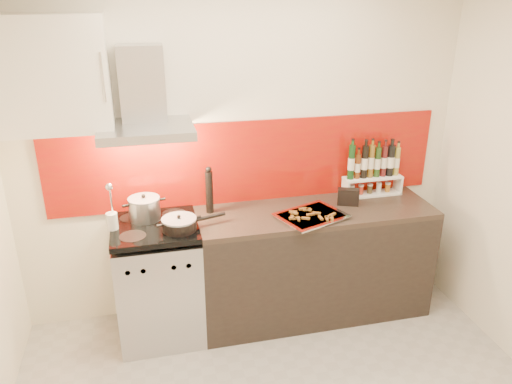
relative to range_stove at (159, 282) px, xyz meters
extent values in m
cube|color=silver|center=(0.70, 0.30, 0.86)|extent=(3.40, 0.02, 2.60)
cube|color=#9C1C08|center=(0.75, 0.29, 0.78)|extent=(3.00, 0.02, 0.64)
cube|color=#B7B7BA|center=(0.00, 0.00, -0.02)|extent=(0.60, 0.60, 0.84)
cube|color=black|center=(0.00, -0.28, -0.11)|extent=(0.50, 0.02, 0.40)
cube|color=#B7B7BA|center=(0.00, -0.28, 0.28)|extent=(0.56, 0.02, 0.12)
cube|color=#FF190C|center=(0.00, -0.29, 0.28)|extent=(0.10, 0.01, 0.04)
cube|color=black|center=(0.00, 0.00, 0.45)|extent=(0.60, 0.60, 0.04)
cube|color=black|center=(1.20, 0.00, -0.01)|extent=(1.80, 0.60, 0.86)
cube|color=black|center=(1.20, 0.00, 0.44)|extent=(1.80, 0.60, 0.04)
cube|color=#B7B7BA|center=(0.00, 0.05, 1.14)|extent=(0.62, 0.50, 0.06)
cube|color=#B7B7BA|center=(0.00, 0.20, 1.42)|extent=(0.30, 0.18, 0.50)
sphere|color=#FFD18C|center=(-0.15, 0.05, 1.10)|extent=(0.07, 0.07, 0.07)
sphere|color=#FFD18C|center=(0.15, 0.05, 1.10)|extent=(0.07, 0.07, 0.07)
cube|color=white|center=(-0.55, 0.13, 1.51)|extent=(0.70, 0.35, 0.72)
cylinder|color=#B7B7BA|center=(-0.06, 0.11, 0.55)|extent=(0.22, 0.22, 0.15)
cylinder|color=#99999E|center=(-0.06, 0.11, 0.63)|extent=(0.23, 0.23, 0.01)
sphere|color=black|center=(-0.06, 0.11, 0.65)|extent=(0.03, 0.03, 0.03)
cylinder|color=black|center=(0.17, -0.12, 0.51)|extent=(0.24, 0.24, 0.07)
cylinder|color=#99999E|center=(0.17, -0.12, 0.55)|extent=(0.24, 0.24, 0.01)
sphere|color=black|center=(0.17, -0.12, 0.57)|extent=(0.03, 0.03, 0.03)
cylinder|color=black|center=(0.39, -0.06, 0.51)|extent=(0.23, 0.09, 0.03)
cylinder|color=silver|center=(-0.28, 0.00, 0.52)|extent=(0.08, 0.08, 0.13)
cylinder|color=silver|center=(-0.27, 0.00, 0.69)|extent=(0.01, 0.06, 0.24)
sphere|color=silver|center=(-0.27, -0.05, 0.80)|extent=(0.05, 0.05, 0.05)
cylinder|color=black|center=(0.42, 0.14, 0.62)|extent=(0.06, 0.06, 0.32)
sphere|color=black|center=(0.42, 0.14, 0.80)|extent=(0.04, 0.04, 0.04)
cube|color=white|center=(1.74, 0.18, 0.47)|extent=(0.48, 0.13, 0.01)
cube|color=white|center=(1.51, 0.18, 0.53)|extent=(0.01, 0.13, 0.13)
cube|color=white|center=(1.96, 0.18, 0.53)|extent=(0.02, 0.13, 0.13)
cube|color=white|center=(1.74, 0.18, 0.61)|extent=(0.48, 0.13, 0.02)
cylinder|color=black|center=(1.54, 0.18, 0.75)|extent=(0.05, 0.05, 0.28)
cylinder|color=#5D2C0F|center=(1.60, 0.18, 0.71)|extent=(0.04, 0.04, 0.20)
cylinder|color=black|center=(1.65, 0.18, 0.75)|extent=(0.05, 0.05, 0.26)
cylinder|color=brown|center=(1.71, 0.18, 0.75)|extent=(0.05, 0.05, 0.26)
cylinder|color=#1F3915|center=(1.76, 0.18, 0.73)|extent=(0.05, 0.05, 0.24)
cylinder|color=#4B1414|center=(1.82, 0.18, 0.74)|extent=(0.05, 0.05, 0.25)
cylinder|color=black|center=(1.88, 0.18, 0.74)|extent=(0.06, 0.06, 0.25)
cylinder|color=olive|center=(1.93, 0.18, 0.73)|extent=(0.04, 0.04, 0.23)
cylinder|color=beige|center=(1.56, 0.18, 0.51)|extent=(0.04, 0.04, 0.07)
cylinder|color=#AD2E1C|center=(1.64, 0.18, 0.51)|extent=(0.04, 0.04, 0.07)
cylinder|color=#433D21|center=(1.72, 0.18, 0.51)|extent=(0.04, 0.04, 0.07)
cylinder|color=silver|center=(1.80, 0.18, 0.51)|extent=(0.04, 0.04, 0.07)
cylinder|color=#A4651B|center=(1.87, 0.18, 0.51)|extent=(0.04, 0.04, 0.06)
cube|color=black|center=(1.47, 0.04, 0.52)|extent=(0.17, 0.12, 0.14)
cube|color=silver|center=(1.12, -0.12, 0.47)|extent=(0.54, 0.48, 0.01)
cube|color=silver|center=(1.12, -0.12, 0.48)|extent=(0.57, 0.50, 0.01)
cube|color=red|center=(1.12, -0.12, 0.48)|extent=(0.49, 0.43, 0.01)
cube|color=brown|center=(0.97, -0.15, 0.49)|extent=(0.03, 0.06, 0.01)
cube|color=brown|center=(1.09, -0.02, 0.49)|extent=(0.06, 0.02, 0.01)
cube|color=brown|center=(1.12, -0.05, 0.49)|extent=(0.06, 0.05, 0.01)
cube|color=brown|center=(1.26, -0.17, 0.49)|extent=(0.06, 0.04, 0.01)
cube|color=brown|center=(1.20, -0.22, 0.49)|extent=(0.03, 0.06, 0.01)
cube|color=brown|center=(1.16, -0.12, 0.49)|extent=(0.06, 0.04, 0.01)
cube|color=brown|center=(1.16, -0.20, 0.49)|extent=(0.02, 0.06, 0.01)
cube|color=brown|center=(0.97, -0.16, 0.49)|extent=(0.06, 0.02, 0.01)
cube|color=brown|center=(1.00, -0.18, 0.49)|extent=(0.03, 0.06, 0.01)
cube|color=brown|center=(1.05, -0.19, 0.49)|extent=(0.06, 0.04, 0.01)
cube|color=brown|center=(1.22, -0.21, 0.49)|extent=(0.06, 0.02, 0.01)
cube|color=brown|center=(1.23, -0.22, 0.49)|extent=(0.03, 0.06, 0.01)
cube|color=brown|center=(1.11, -0.13, 0.49)|extent=(0.06, 0.02, 0.01)
cube|color=brown|center=(1.00, -0.06, 0.49)|extent=(0.06, 0.04, 0.01)
cube|color=brown|center=(1.00, -0.08, 0.49)|extent=(0.05, 0.06, 0.01)
cube|color=brown|center=(1.11, -0.04, 0.49)|extent=(0.06, 0.02, 0.01)
camera|label=1|loc=(-0.03, -3.23, 2.01)|focal=35.00mm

